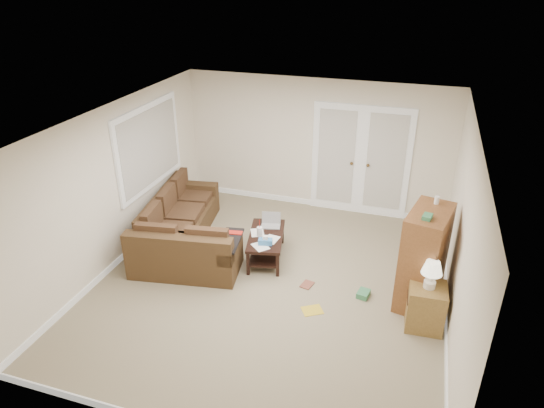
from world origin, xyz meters
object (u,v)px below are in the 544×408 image
(sectional_sofa, at_px, (183,233))
(tv_armoire, at_px, (424,257))
(coffee_table, at_px, (266,245))
(side_cabinet, at_px, (426,303))

(sectional_sofa, distance_m, tv_armoire, 3.82)
(tv_armoire, bearing_deg, coffee_table, -177.53)
(sectional_sofa, height_order, side_cabinet, side_cabinet)
(tv_armoire, relative_size, side_cabinet, 1.53)
(sectional_sofa, xyz_separation_m, side_cabinet, (3.89, -0.76, 0.06))
(sectional_sofa, xyz_separation_m, tv_armoire, (3.79, -0.23, 0.41))
(tv_armoire, distance_m, side_cabinet, 0.65)
(coffee_table, relative_size, side_cabinet, 1.16)
(side_cabinet, bearing_deg, tv_armoire, 97.87)
(sectional_sofa, height_order, tv_armoire, tv_armoire)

